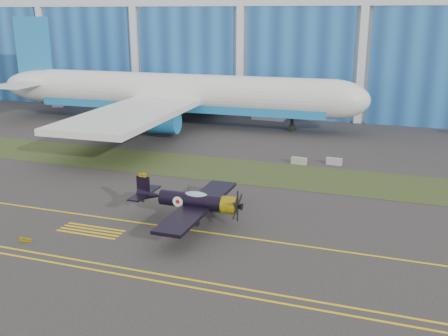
% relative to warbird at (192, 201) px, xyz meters
% --- Properties ---
extents(ground, '(260.00, 260.00, 0.00)m').
position_rel_warbird_xyz_m(ground, '(10.00, 3.52, -2.28)').
color(ground, '#383433').
rests_on(ground, ground).
extents(grass_median, '(260.00, 10.00, 0.02)m').
position_rel_warbird_xyz_m(grass_median, '(10.00, 17.52, -2.26)').
color(grass_median, '#475128').
rests_on(grass_median, ground).
extents(hangar, '(220.00, 45.70, 30.00)m').
position_rel_warbird_xyz_m(hangar, '(10.00, 75.31, 12.68)').
color(hangar, silver).
rests_on(hangar, ground).
extents(taxiway_centreline, '(200.00, 0.20, 0.02)m').
position_rel_warbird_xyz_m(taxiway_centreline, '(10.00, -1.48, -2.27)').
color(taxiway_centreline, yellow).
rests_on(taxiway_centreline, ground).
extents(edge_line_near, '(80.00, 0.20, 0.02)m').
position_rel_warbird_xyz_m(edge_line_near, '(10.00, -10.98, -2.27)').
color(edge_line_near, yellow).
rests_on(edge_line_near, ground).
extents(edge_line_far, '(80.00, 0.20, 0.02)m').
position_rel_warbird_xyz_m(edge_line_far, '(10.00, -9.98, -2.27)').
color(edge_line_far, yellow).
rests_on(edge_line_far, ground).
extents(hold_short_ladder, '(6.00, 2.40, 0.02)m').
position_rel_warbird_xyz_m(hold_short_ladder, '(-8.00, -4.58, -2.27)').
color(hold_short_ladder, yellow).
rests_on(hold_short_ladder, ground).
extents(guard_board_left, '(1.20, 0.15, 0.35)m').
position_rel_warbird_xyz_m(guard_board_left, '(-12.00, -8.48, -2.10)').
color(guard_board_left, yellow).
rests_on(guard_board_left, ground).
extents(warbird, '(11.78, 14.21, 4.20)m').
position_rel_warbird_xyz_m(warbird, '(0.00, 0.00, 0.00)').
color(warbird, black).
rests_on(warbird, ground).
extents(jetliner, '(74.02, 63.51, 25.07)m').
position_rel_warbird_xyz_m(jetliner, '(-19.46, 41.23, 10.26)').
color(jetliner, white).
rests_on(jetliner, ground).
extents(shipping_container, '(6.01, 2.75, 2.54)m').
position_rel_warbird_xyz_m(shipping_container, '(-5.70, 50.38, -1.01)').
color(shipping_container, white).
rests_on(shipping_container, ground).
extents(cart, '(2.43, 1.81, 1.31)m').
position_rel_warbird_xyz_m(cart, '(-50.53, 49.09, -1.62)').
color(cart, silver).
rests_on(cart, ground).
extents(barrier_a, '(2.06, 0.83, 0.90)m').
position_rel_warbird_xyz_m(barrier_a, '(5.43, 22.96, -1.83)').
color(barrier_a, '#8F9F87').
rests_on(barrier_a, ground).
extents(barrier_b, '(2.04, 0.74, 0.90)m').
position_rel_warbird_xyz_m(barrier_b, '(9.78, 24.21, -1.83)').
color(barrier_b, '#999E97').
rests_on(barrier_b, ground).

